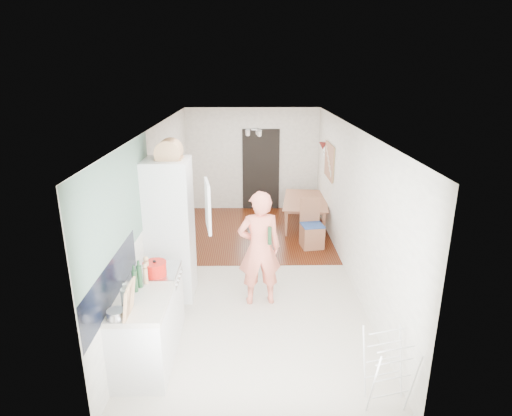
{
  "coord_description": "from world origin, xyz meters",
  "views": [
    {
      "loc": [
        -0.07,
        -6.77,
        3.39
      ],
      "look_at": [
        0.03,
        0.2,
        1.09
      ],
      "focal_mm": 30.0,
      "sensor_mm": 36.0,
      "label": 1
    }
  ],
  "objects_px": {
    "dining_table": "(306,214)",
    "stool": "(259,241)",
    "dining_chair": "(312,224)",
    "person": "(259,239)",
    "drying_rack": "(388,372)"
  },
  "relations": [
    {
      "from": "dining_table",
      "to": "stool",
      "type": "bearing_deg",
      "value": 149.73
    },
    {
      "from": "person",
      "to": "drying_rack",
      "type": "distance_m",
      "value": 2.54
    },
    {
      "from": "dining_table",
      "to": "stool",
      "type": "xyz_separation_m",
      "value": [
        -1.09,
        -1.42,
        -0.06
      ]
    },
    {
      "from": "person",
      "to": "dining_table",
      "type": "bearing_deg",
      "value": -115.29
    },
    {
      "from": "stool",
      "to": "drying_rack",
      "type": "xyz_separation_m",
      "value": [
        1.24,
        -4.01,
        0.21
      ]
    },
    {
      "from": "dining_table",
      "to": "stool",
      "type": "distance_m",
      "value": 1.79
    },
    {
      "from": "person",
      "to": "drying_rack",
      "type": "height_order",
      "value": "person"
    },
    {
      "from": "dining_table",
      "to": "dining_chair",
      "type": "relative_size",
      "value": 1.49
    },
    {
      "from": "dining_table",
      "to": "person",
      "type": "bearing_deg",
      "value": 168.57
    },
    {
      "from": "dining_table",
      "to": "dining_chair",
      "type": "distance_m",
      "value": 1.3
    },
    {
      "from": "stool",
      "to": "dining_chair",
      "type": "bearing_deg",
      "value": 7.71
    },
    {
      "from": "person",
      "to": "stool",
      "type": "distance_m",
      "value": 2.09
    },
    {
      "from": "dining_chair",
      "to": "drying_rack",
      "type": "height_order",
      "value": "dining_chair"
    },
    {
      "from": "stool",
      "to": "dining_table",
      "type": "bearing_deg",
      "value": 52.33
    },
    {
      "from": "person",
      "to": "stool",
      "type": "xyz_separation_m",
      "value": [
        0.04,
        1.91,
        -0.83
      ]
    }
  ]
}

